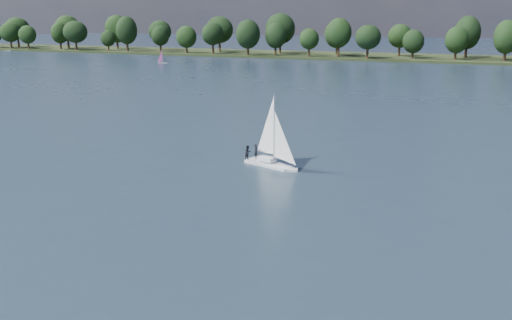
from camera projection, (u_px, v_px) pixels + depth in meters
The scene contains 6 objects.
ground at pixel (339, 96), 111.36m from camera, with size 700.00×700.00×0.00m, color #233342.
far_shore at pixel (417, 59), 211.44m from camera, with size 660.00×40.00×1.50m, color black.
sailboat at pixel (269, 145), 58.72m from camera, with size 6.23×3.60×7.92m.
dinghy_pink at pixel (162, 60), 189.80m from camera, with size 3.09×2.76×4.79m.
pontoon at pixel (10, 51), 261.51m from camera, with size 4.00×2.00×0.50m, color slate.
treeline at pixel (409, 36), 206.78m from camera, with size 562.58×74.11×18.15m.
Camera 1 is at (28.20, -8.62, 15.05)m, focal length 40.00 mm.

